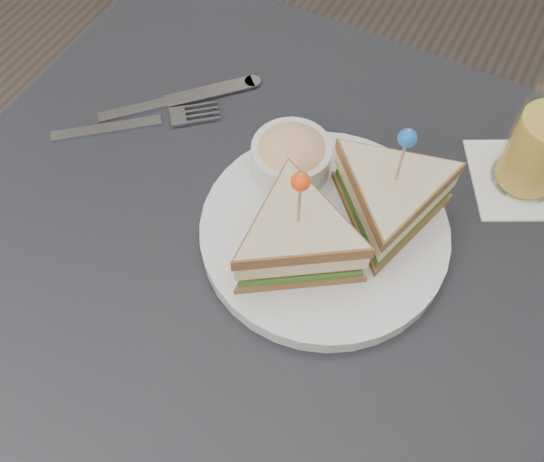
# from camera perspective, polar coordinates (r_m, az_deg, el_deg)

# --- Properties ---
(ground_plane) EXTENTS (3.50, 3.50, 0.00)m
(ground_plane) POSITION_cam_1_polar(r_m,az_deg,el_deg) (1.37, -0.59, -18.14)
(ground_plane) COLOR #3F3833
(table) EXTENTS (0.80, 0.80, 0.75)m
(table) POSITION_cam_1_polar(r_m,az_deg,el_deg) (0.74, -1.05, -5.47)
(table) COLOR black
(table) RESTS_ON ground
(plate_meal) EXTENTS (0.31, 0.31, 0.16)m
(plate_meal) POSITION_cam_1_polar(r_m,az_deg,el_deg) (0.65, 5.86, 1.55)
(plate_meal) COLOR silver
(plate_meal) RESTS_ON table
(cutlery_fork) EXTENTS (0.18, 0.16, 0.01)m
(cutlery_fork) POSITION_cam_1_polar(r_m,az_deg,el_deg) (0.80, -11.87, 10.00)
(cutlery_fork) COLOR silver
(cutlery_fork) RESTS_ON table
(cutlery_knife) EXTENTS (0.16, 0.17, 0.01)m
(cutlery_knife) POSITION_cam_1_polar(r_m,az_deg,el_deg) (0.82, -9.23, 12.02)
(cutlery_knife) COLOR silver
(cutlery_knife) RESTS_ON table
(drink_set) EXTENTS (0.16, 0.16, 0.15)m
(drink_set) POSITION_cam_1_polar(r_m,az_deg,el_deg) (0.74, 24.16, 7.61)
(drink_set) COLOR white
(drink_set) RESTS_ON table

